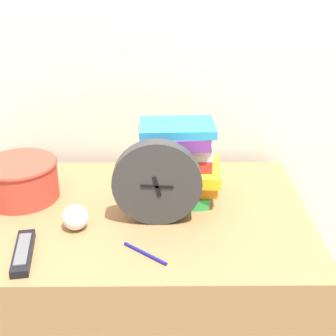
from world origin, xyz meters
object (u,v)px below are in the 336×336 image
basket (21,178)px  pen (145,253)px  tv_remote (23,252)px  book_stack (176,163)px  crumpled_paper_ball (75,217)px  desk_clock (157,183)px

basket → pen: bearing=-37.6°
tv_remote → book_stack: bearing=37.0°
book_stack → crumpled_paper_ball: size_ratio=3.64×
desk_clock → tv_remote: (-0.32, -0.15, -0.11)m
desk_clock → pen: size_ratio=2.16×
tv_remote → basket: bearing=105.2°
crumpled_paper_ball → pen: bearing=-32.2°
desk_clock → tv_remote: size_ratio=1.34×
book_stack → crumpled_paper_ball: 0.32m
tv_remote → crumpled_paper_ball: 0.16m
tv_remote → pen: size_ratio=1.62×
book_stack → crumpled_paper_ball: bearing=-148.9°
basket → pen: 0.47m
basket → crumpled_paper_ball: (0.18, -0.17, -0.03)m
basket → desk_clock: bearing=-19.0°
book_stack → crumpled_paper_ball: book_stack is taller
desk_clock → crumpled_paper_ball: size_ratio=3.44×
desk_clock → crumpled_paper_ball: (-0.21, -0.03, -0.08)m
book_stack → pen: bearing=-106.1°
pen → crumpled_paper_ball: bearing=147.8°
desk_clock → book_stack: book_stack is taller
desk_clock → basket: 0.42m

